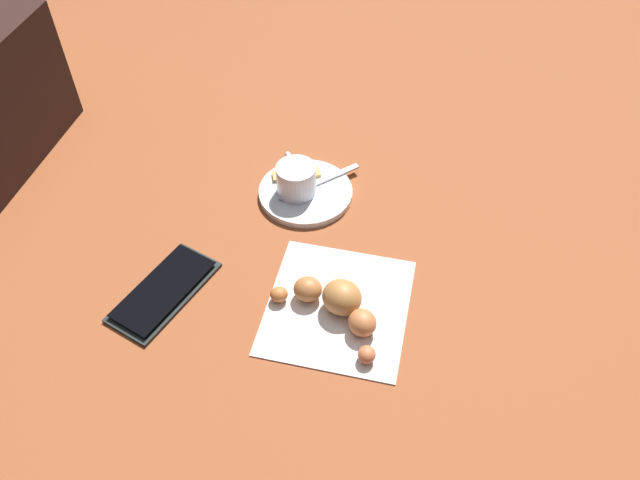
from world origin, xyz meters
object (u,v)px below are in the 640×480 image
object	(u,v)px
napkin	(338,306)
cell_phone	(164,291)
croissant	(338,303)
teaspoon	(306,187)
sugar_packet	(297,174)
espresso_cup	(296,178)
saucer	(305,193)

from	to	relation	value
napkin	cell_phone	world-z (taller)	cell_phone
napkin	croissant	world-z (taller)	croissant
teaspoon	sugar_packet	size ratio (longest dim) A/B	1.77
espresso_cup	croissant	xyz separation A→B (m)	(-0.21, -0.05, -0.01)
napkin	croissant	distance (m)	0.02
saucer	napkin	xyz separation A→B (m)	(-0.20, -0.04, -0.00)
teaspoon	cell_phone	world-z (taller)	teaspoon
sugar_packet	cell_phone	xyz separation A→B (m)	(-0.21, 0.17, -0.01)
croissant	cell_phone	distance (m)	0.22
saucer	teaspoon	bearing A→B (deg)	-28.68
croissant	cell_phone	xyz separation A→B (m)	(0.04, 0.22, -0.02)
teaspoon	napkin	distance (m)	0.21
sugar_packet	croissant	bearing A→B (deg)	94.41
saucer	teaspoon	distance (m)	0.01
napkin	espresso_cup	bearing A→B (deg)	13.91
espresso_cup	croissant	size ratio (longest dim) A/B	0.59
napkin	croissant	xyz separation A→B (m)	(-0.01, 0.00, 0.02)
sugar_packet	napkin	world-z (taller)	sugar_packet
teaspoon	sugar_packet	bearing A→B (deg)	26.02
espresso_cup	cell_phone	world-z (taller)	espresso_cup
cell_phone	teaspoon	bearing A→B (deg)	-45.80
saucer	teaspoon	size ratio (longest dim) A/B	1.09
teaspoon	saucer	bearing A→B (deg)	151.32
espresso_cup	croissant	distance (m)	0.22
teaspoon	cell_phone	bearing A→B (deg)	134.20
cell_phone	sugar_packet	bearing A→B (deg)	-39.51
teaspoon	croissant	bearing A→B (deg)	-170.63
teaspoon	napkin	bearing A→B (deg)	-170.09
saucer	espresso_cup	size ratio (longest dim) A/B	1.70
espresso_cup	cell_phone	distance (m)	0.24
napkin	saucer	bearing A→B (deg)	10.52
sugar_packet	napkin	bearing A→B (deg)	94.96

